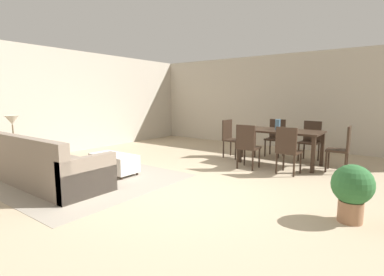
{
  "coord_description": "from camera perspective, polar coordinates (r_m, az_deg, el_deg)",
  "views": [
    {
      "loc": [
        2.72,
        -3.4,
        1.48
      ],
      "look_at": [
        -0.91,
        1.5,
        0.6
      ],
      "focal_mm": 26.9,
      "sensor_mm": 36.0,
      "label": 1
    }
  ],
  "objects": [
    {
      "name": "wall_left",
      "position": [
        8.21,
        -25.3,
        6.49
      ],
      "size": [
        0.12,
        11.0,
        2.7
      ],
      "primitive_type": "cube",
      "color": "#BCB2A0",
      "rests_on": "ground_plane"
    },
    {
      "name": "dining_chair_near_right",
      "position": [
        5.75,
        18.43,
        -1.87
      ],
      "size": [
        0.42,
        0.42,
        0.92
      ],
      "color": "#332319",
      "rests_on": "ground_plane"
    },
    {
      "name": "table_lamp",
      "position": [
        6.65,
        -32.08,
        2.84
      ],
      "size": [
        0.26,
        0.26,
        0.53
      ],
      "color": "brown",
      "rests_on": "side_table"
    },
    {
      "name": "couch",
      "position": [
        5.42,
        -26.61,
        -5.45
      ],
      "size": [
        2.28,
        0.93,
        0.86
      ],
      "color": "gray",
      "rests_on": "ground_plane"
    },
    {
      "name": "vase_centerpiece",
      "position": [
        6.62,
        16.61,
        2.58
      ],
      "size": [
        0.11,
        0.11,
        0.23
      ],
      "primitive_type": "cylinder",
      "color": "slate",
      "rests_on": "dining_table"
    },
    {
      "name": "book_on_ottoman",
      "position": [
        5.71,
        -15.63,
        -3.02
      ],
      "size": [
        0.26,
        0.2,
        0.03
      ],
      "primitive_type": "cube",
      "rotation": [
        0.0,
        0.0,
        0.01
      ],
      "color": "silver",
      "rests_on": "ottoman_table"
    },
    {
      "name": "wall_back",
      "position": [
        8.83,
        18.7,
        6.9
      ],
      "size": [
        9.0,
        0.12,
        2.7
      ],
      "primitive_type": "cube",
      "color": "#BCB2A0",
      "rests_on": "ground_plane"
    },
    {
      "name": "ottoman_table",
      "position": [
        5.77,
        -15.21,
        -4.71
      ],
      "size": [
        0.97,
        0.47,
        0.38
      ],
      "color": "silver",
      "rests_on": "ground_plane"
    },
    {
      "name": "area_rug",
      "position": [
        5.64,
        -20.37,
        -7.52
      ],
      "size": [
        3.0,
        2.8,
        0.01
      ],
      "primitive_type": "cube",
      "color": "gray",
      "rests_on": "ground_plane"
    },
    {
      "name": "dining_chair_near_left",
      "position": [
        6.0,
        10.87,
        -1.19
      ],
      "size": [
        0.41,
        0.41,
        0.92
      ],
      "color": "#332319",
      "rests_on": "ground_plane"
    },
    {
      "name": "dining_chair_head_east",
      "position": [
        6.36,
        27.68,
        -1.46
      ],
      "size": [
        0.42,
        0.42,
        0.92
      ],
      "color": "#332319",
      "rests_on": "ground_plane"
    },
    {
      "name": "ground_plane",
      "position": [
        4.6,
        -2.12,
        -10.61
      ],
      "size": [
        10.8,
        10.8,
        0.0
      ],
      "primitive_type": "plane",
      "color": "tan"
    },
    {
      "name": "side_table",
      "position": [
        6.71,
        -31.73,
        -1.74
      ],
      "size": [
        0.4,
        0.4,
        0.6
      ],
      "color": "brown",
      "rests_on": "ground_plane"
    },
    {
      "name": "dining_chair_far_right",
      "position": [
        7.24,
        22.45,
        -0.08
      ],
      "size": [
        0.43,
        0.43,
        0.92
      ],
      "color": "#332319",
      "rests_on": "ground_plane"
    },
    {
      "name": "dining_chair_head_west",
      "position": [
        7.13,
        7.61,
        0.36
      ],
      "size": [
        0.42,
        0.42,
        0.92
      ],
      "color": "#332319",
      "rests_on": "ground_plane"
    },
    {
      "name": "potted_plant",
      "position": [
        3.92,
        29.17,
        -8.78
      ],
      "size": [
        0.47,
        0.47,
        0.7
      ],
      "color": "#996B4C",
      "rests_on": "ground_plane"
    },
    {
      "name": "dining_chair_far_left",
      "position": [
        7.53,
        16.28,
        0.51
      ],
      "size": [
        0.4,
        0.4,
        0.92
      ],
      "color": "#332319",
      "rests_on": "ground_plane"
    },
    {
      "name": "dining_table",
      "position": [
        6.6,
        17.16,
        0.73
      ],
      "size": [
        1.7,
        0.88,
        0.76
      ],
      "color": "#332319",
      "rests_on": "ground_plane"
    }
  ]
}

